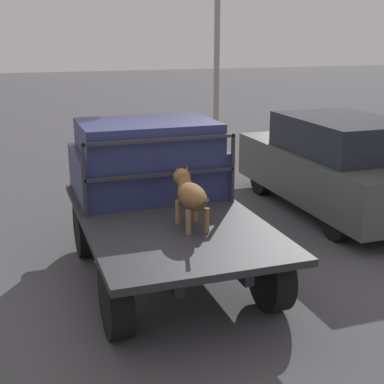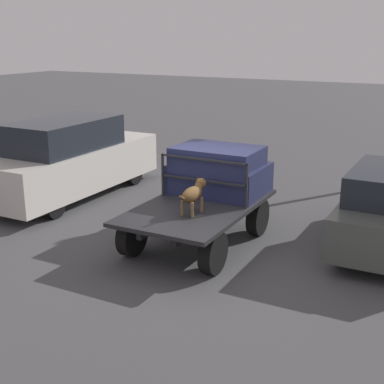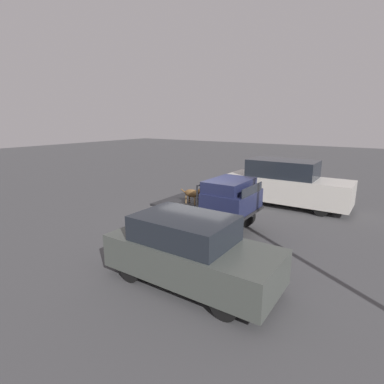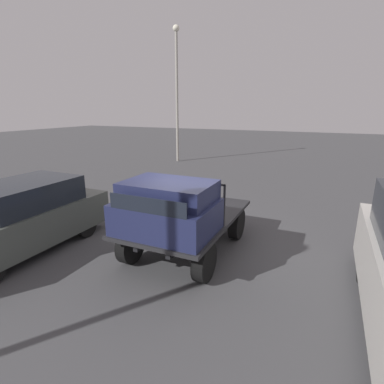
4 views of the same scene
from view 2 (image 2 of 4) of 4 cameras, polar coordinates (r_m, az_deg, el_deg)
The scene contains 6 objects.
ground_plane at distance 11.08m, azimuth 0.64°, elevation -5.57°, with size 80.00×80.00×0.00m, color #474749.
flatbed_truck at distance 10.87m, azimuth 0.65°, elevation -2.59°, with size 3.56×2.07×0.85m.
truck_cab at distance 11.50m, azimuth 2.89°, elevation 2.26°, with size 1.45×1.95×1.02m.
truck_headboard at distance 10.81m, azimuth 1.19°, elevation 2.00°, with size 0.04×1.95×0.91m.
dog at distance 10.23m, azimuth 0.19°, elevation -0.12°, with size 1.01×0.29×0.65m.
parked_pickup_far at distance 14.40m, azimuth -12.80°, elevation 3.44°, with size 5.39×1.85×2.08m.
Camera 2 is at (-9.14, -4.69, 4.17)m, focal length 50.00 mm.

